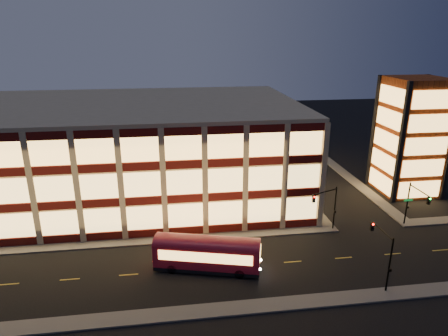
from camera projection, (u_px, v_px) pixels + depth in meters
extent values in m
plane|color=black|center=(150.00, 245.00, 48.18)|extent=(200.00, 200.00, 0.00)
cube|color=#514F4C|center=(125.00, 242.00, 48.70)|extent=(54.00, 2.00, 0.15)
cube|color=#514F4C|center=(292.00, 184.00, 67.10)|extent=(2.00, 30.00, 0.15)
cube|color=#514F4C|center=(447.00, 220.00, 54.36)|extent=(14.00, 2.00, 0.15)
cube|color=#514F4C|center=(354.00, 181.00, 68.55)|extent=(2.00, 30.00, 0.15)
cube|color=#514F4C|center=(145.00, 317.00, 35.98)|extent=(100.00, 2.00, 0.15)
cube|color=tan|center=(131.00, 151.00, 61.43)|extent=(50.00, 30.00, 14.00)
cube|color=tan|center=(127.00, 104.00, 59.07)|extent=(50.40, 30.40, 0.50)
cube|color=#470C0A|center=(125.00, 234.00, 49.33)|extent=(50.10, 0.25, 1.00)
cube|color=#FFC86B|center=(124.00, 219.00, 48.67)|extent=(49.00, 0.20, 3.00)
cube|color=#470C0A|center=(287.00, 181.00, 66.80)|extent=(0.25, 30.10, 1.00)
cube|color=#FFC86B|center=(287.00, 169.00, 66.11)|extent=(0.20, 29.00, 3.00)
cube|color=#470C0A|center=(122.00, 202.00, 47.90)|extent=(50.10, 0.25, 1.00)
cube|color=#FFC86B|center=(121.00, 186.00, 47.24)|extent=(49.00, 0.20, 3.00)
cube|color=#470C0A|center=(288.00, 156.00, 65.37)|extent=(0.25, 30.10, 1.00)
cube|color=#FFC86B|center=(289.00, 144.00, 64.68)|extent=(0.20, 29.00, 3.00)
cube|color=#470C0A|center=(119.00, 167.00, 46.47)|extent=(50.10, 0.25, 1.00)
cube|color=#FFC86B|center=(118.00, 150.00, 45.81)|extent=(49.00, 0.20, 3.00)
cube|color=#470C0A|center=(290.00, 130.00, 63.94)|extent=(0.25, 30.10, 1.00)
cube|color=#FFC86B|center=(290.00, 117.00, 63.25)|extent=(0.20, 29.00, 3.00)
cube|color=#8C3814|center=(411.00, 137.00, 61.75)|extent=(8.00, 8.00, 18.00)
cube|color=black|center=(401.00, 144.00, 57.48)|extent=(0.60, 0.60, 18.00)
cube|color=black|center=(374.00, 131.00, 64.97)|extent=(0.60, 0.60, 18.00)
cube|color=black|center=(419.00, 130.00, 66.03)|extent=(0.60, 0.60, 18.00)
cube|color=#FFBA59|center=(419.00, 190.00, 60.27)|extent=(6.60, 0.16, 2.60)
cube|color=#FFBA59|center=(380.00, 181.00, 63.56)|extent=(0.16, 6.60, 2.60)
cube|color=#FFBA59|center=(423.00, 168.00, 59.17)|extent=(6.60, 0.16, 2.60)
cube|color=#FFBA59|center=(383.00, 161.00, 62.45)|extent=(0.16, 6.60, 2.60)
cube|color=#FFBA59|center=(427.00, 146.00, 58.06)|extent=(6.60, 0.16, 2.60)
cube|color=#FFBA59|center=(386.00, 140.00, 61.35)|extent=(0.16, 6.60, 2.60)
cube|color=#FFBA59|center=(430.00, 123.00, 56.96)|extent=(6.60, 0.16, 2.60)
cube|color=#FFBA59|center=(389.00, 118.00, 60.24)|extent=(0.16, 6.60, 2.60)
cube|color=#FFBA59|center=(435.00, 100.00, 55.85)|extent=(6.60, 0.16, 2.60)
cube|color=#FFBA59|center=(392.00, 96.00, 59.14)|extent=(0.16, 6.60, 2.60)
cylinder|color=black|center=(335.00, 208.00, 51.05)|extent=(0.18, 0.18, 6.00)
cylinder|color=black|center=(326.00, 192.00, 49.24)|extent=(3.56, 1.63, 0.14)
cube|color=black|center=(314.00, 199.00, 48.47)|extent=(0.32, 0.32, 0.95)
sphere|color=#FF0C05|center=(314.00, 197.00, 48.20)|extent=(0.20, 0.20, 0.20)
cube|color=black|center=(335.00, 212.00, 50.99)|extent=(0.25, 0.18, 0.28)
cylinder|color=black|center=(407.00, 204.00, 52.36)|extent=(0.18, 0.18, 6.00)
cylinder|color=black|center=(420.00, 190.00, 49.61)|extent=(0.14, 4.00, 0.14)
cube|color=black|center=(429.00, 201.00, 47.90)|extent=(0.32, 0.32, 0.95)
sphere|color=#0CFF26|center=(430.00, 199.00, 47.63)|extent=(0.20, 0.20, 0.20)
cube|color=black|center=(408.00, 207.00, 52.30)|extent=(0.25, 0.18, 0.28)
cube|color=#0C7226|center=(408.00, 200.00, 52.03)|extent=(1.20, 0.06, 0.28)
cylinder|color=black|center=(389.00, 265.00, 38.59)|extent=(0.18, 0.18, 6.00)
cylinder|color=black|center=(382.00, 231.00, 39.59)|extent=(0.14, 4.00, 0.14)
cube|color=black|center=(372.00, 226.00, 41.62)|extent=(0.32, 0.32, 0.95)
sphere|color=#FF0C05|center=(373.00, 224.00, 41.36)|extent=(0.20, 0.20, 0.20)
cube|color=black|center=(390.00, 270.00, 38.53)|extent=(0.25, 0.18, 0.28)
cube|color=maroon|center=(207.00, 253.00, 42.73)|extent=(11.64, 5.69, 2.60)
cube|color=black|center=(207.00, 266.00, 43.23)|extent=(11.64, 5.69, 0.40)
cylinder|color=black|center=(172.00, 269.00, 42.45)|extent=(1.07, 0.59, 1.02)
cylinder|color=black|center=(177.00, 256.00, 44.79)|extent=(1.07, 0.59, 1.02)
cylinder|color=black|center=(240.00, 274.00, 41.60)|extent=(1.07, 0.59, 1.02)
cylinder|color=black|center=(242.00, 261.00, 43.93)|extent=(1.07, 0.59, 1.02)
cube|color=#FFBA59|center=(205.00, 258.00, 41.27)|extent=(9.61, 2.67, 1.13)
cube|color=#FFBA59|center=(209.00, 244.00, 43.97)|extent=(9.61, 2.67, 1.13)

